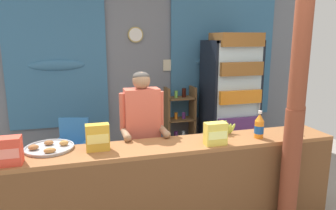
% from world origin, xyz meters
% --- Properties ---
extents(ground_plane, '(7.68, 7.68, 0.00)m').
position_xyz_m(ground_plane, '(0.00, 1.09, 0.00)').
color(ground_plane, gray).
extents(back_wall_curtained, '(5.72, 0.22, 2.73)m').
position_xyz_m(back_wall_curtained, '(0.04, 2.76, 1.41)').
color(back_wall_curtained, slate).
rests_on(back_wall_curtained, ground).
extents(stall_counter, '(3.43, 0.47, 0.94)m').
position_xyz_m(stall_counter, '(-0.10, 0.44, 0.57)').
color(stall_counter, '#935B33').
rests_on(stall_counter, ground).
extents(timber_post, '(0.20, 0.18, 2.59)m').
position_xyz_m(timber_post, '(1.01, 0.19, 1.24)').
color(timber_post, brown).
rests_on(timber_post, ground).
extents(drink_fridge, '(0.80, 0.70, 2.03)m').
position_xyz_m(drink_fridge, '(1.35, 2.15, 1.12)').
color(drink_fridge, black).
rests_on(drink_fridge, ground).
extents(bottle_shelf_rack, '(0.48, 0.28, 1.18)m').
position_xyz_m(bottle_shelf_rack, '(0.60, 2.45, 0.62)').
color(bottle_shelf_rack, brown).
rests_on(bottle_shelf_rack, ground).
extents(plastic_lawn_chair, '(0.55, 0.55, 0.86)m').
position_xyz_m(plastic_lawn_chair, '(-1.09, 2.08, 0.49)').
color(plastic_lawn_chair, '#3884D6').
rests_on(plastic_lawn_chair, ground).
extents(shopkeeper, '(0.49, 0.42, 1.61)m').
position_xyz_m(shopkeeper, '(-0.31, 1.00, 1.01)').
color(shopkeeper, '#28282D').
rests_on(shopkeeper, ground).
extents(soda_bottle_orange_soda, '(0.10, 0.10, 0.29)m').
position_xyz_m(soda_bottle_orange_soda, '(0.82, 0.48, 1.06)').
color(soda_bottle_orange_soda, orange).
rests_on(soda_bottle_orange_soda, stall_counter).
extents(soda_bottle_water, '(0.07, 0.07, 0.23)m').
position_xyz_m(soda_bottle_water, '(1.25, 0.56, 1.04)').
color(soda_bottle_water, silver).
rests_on(soda_bottle_water, stall_counter).
extents(snack_box_instant_noodle, '(0.21, 0.12, 0.22)m').
position_xyz_m(snack_box_instant_noodle, '(0.30, 0.41, 1.05)').
color(snack_box_instant_noodle, '#EAD14C').
rests_on(snack_box_instant_noodle, stall_counter).
extents(snack_box_crackers, '(0.21, 0.14, 0.23)m').
position_xyz_m(snack_box_crackers, '(-1.53, 0.42, 1.06)').
color(snack_box_crackers, '#E5422D').
rests_on(snack_box_crackers, stall_counter).
extents(snack_box_choco_powder, '(0.21, 0.11, 0.25)m').
position_xyz_m(snack_box_choco_powder, '(-0.81, 0.56, 1.06)').
color(snack_box_choco_powder, gold).
rests_on(snack_box_choco_powder, stall_counter).
extents(pastry_tray, '(0.45, 0.45, 0.07)m').
position_xyz_m(pastry_tray, '(-1.24, 0.71, 0.96)').
color(pastry_tray, '#BCBCC1').
rests_on(pastry_tray, stall_counter).
extents(banana_bunch, '(0.27, 0.06, 0.16)m').
position_xyz_m(banana_bunch, '(0.53, 0.67, 1.00)').
color(banana_bunch, '#B7C647').
rests_on(banana_bunch, stall_counter).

